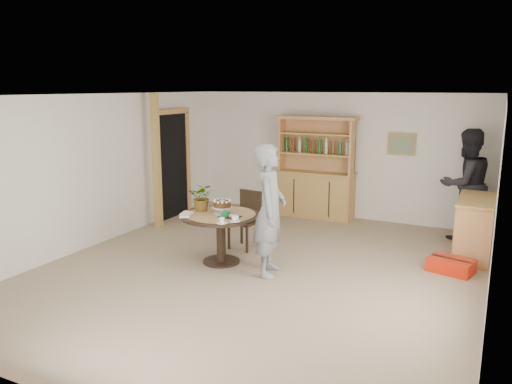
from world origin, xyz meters
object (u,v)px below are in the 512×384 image
at_px(sideboard, 475,228).
at_px(teen_boy, 270,210).
at_px(dining_chair, 247,216).
at_px(adult_person, 466,185).
at_px(hutch, 316,184).
at_px(dining_table, 221,224).
at_px(red_suitcase, 451,265).

relative_size(sideboard, teen_boy, 0.68).
relative_size(dining_chair, teen_boy, 0.51).
relative_size(sideboard, adult_person, 0.65).
bearing_deg(hutch, dining_table, -96.46).
bearing_deg(hutch, sideboard, -22.21).
bearing_deg(adult_person, dining_chair, -6.61).
relative_size(dining_table, dining_chair, 1.27).
bearing_deg(red_suitcase, sideboard, 88.56).
bearing_deg(hutch, red_suitcase, -36.76).
bearing_deg(red_suitcase, dining_table, -146.42).
xyz_separation_m(dining_chair, adult_person, (3.15, 2.08, 0.43)).
relative_size(hutch, adult_person, 1.06).
xyz_separation_m(hutch, teen_boy, (0.49, -3.30, 0.24)).
bearing_deg(sideboard, dining_chair, -161.63).
bearing_deg(sideboard, adult_person, 104.13).
height_order(dining_table, dining_chair, dining_chair).
bearing_deg(red_suitcase, dining_chair, -160.68).
bearing_deg(dining_chair, teen_boy, -40.39).
distance_m(hutch, teen_boy, 3.34).
xyz_separation_m(sideboard, teen_boy, (-2.55, -2.05, 0.45)).
bearing_deg(adult_person, red_suitcase, 49.97).
distance_m(adult_person, red_suitcase, 2.00).
bearing_deg(teen_boy, hutch, -6.87).
bearing_deg(adult_person, sideboard, 64.10).
height_order(sideboard, red_suitcase, sideboard).
distance_m(dining_table, dining_chair, 0.83).
bearing_deg(sideboard, red_suitcase, -105.76).
distance_m(teen_boy, adult_person, 3.79).
relative_size(hutch, sideboard, 1.62).
height_order(hutch, sideboard, hutch).
bearing_deg(dining_chair, hutch, 89.05).
height_order(sideboard, dining_table, sideboard).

